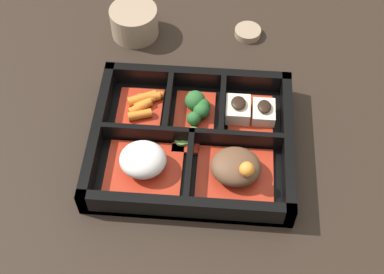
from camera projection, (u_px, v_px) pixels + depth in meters
The scene contains 11 objects.
ground_plane at pixel (192, 147), 0.78m from camera, with size 3.00×3.00×0.00m, color black.
bento_base at pixel (192, 145), 0.77m from camera, with size 0.28×0.24×0.01m.
bento_rim at pixel (192, 137), 0.76m from camera, with size 0.28×0.24×0.04m.
bowl_stew at pixel (236, 169), 0.72m from camera, with size 0.11×0.09×0.05m.
bowl_rice at pixel (143, 162), 0.73m from camera, with size 0.11×0.09×0.04m.
bowl_tofu at pixel (249, 112), 0.79m from camera, with size 0.07×0.08×0.04m.
bowl_greens at pixel (198, 108), 0.79m from camera, with size 0.06×0.08×0.04m.
bowl_carrots at pixel (142, 106), 0.80m from camera, with size 0.07×0.08×0.02m.
bowl_pickles at pixel (186, 139), 0.77m from camera, with size 0.04×0.04×0.01m.
tea_cup at pixel (134, 21), 0.90m from camera, with size 0.08×0.08×0.05m.
sauce_dish at pixel (248, 32), 0.91m from camera, with size 0.04×0.04×0.01m.
Camera 1 is at (-0.03, 0.44, 0.64)m, focal length 50.00 mm.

